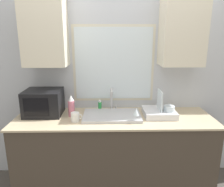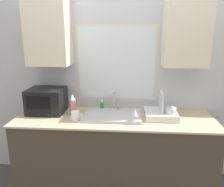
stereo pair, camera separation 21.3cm
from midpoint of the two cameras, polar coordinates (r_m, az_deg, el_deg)
The scene contains 10 objects.
countertop at distance 2.62m, azimuth 3.04°, elevation -15.21°, with size 2.19×0.68×0.88m.
wall_back at distance 2.61m, azimuth 3.50°, elevation 7.07°, with size 6.00×0.38×2.60m.
sink_basin at distance 2.43m, azimuth 2.58°, elevation -5.83°, with size 0.63×0.41×0.03m.
faucet at distance 2.58m, azimuth 2.85°, elevation -1.12°, with size 0.08×0.18×0.27m.
microwave at distance 2.62m, azimuth -14.47°, elevation -1.82°, with size 0.41×0.35×0.28m.
dish_rack at distance 2.49m, azimuth 15.21°, elevation -5.01°, with size 0.35×0.34×0.29m.
spray_bottle at distance 2.48m, azimuth -7.83°, elevation -3.01°, with size 0.07×0.07×0.24m.
soap_bottle at distance 2.63m, azimuth -0.32°, elevation -3.24°, with size 0.04×0.04×0.13m.
mug_near_sink at distance 2.35m, azimuth -7.03°, elevation -5.83°, with size 0.12×0.09×0.10m.
wine_glass at distance 2.24m, azimuth 8.75°, elevation -5.08°, with size 0.06×0.06×0.16m.
Camera 2 is at (0.14, -1.94, 1.77)m, focal length 35.00 mm.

